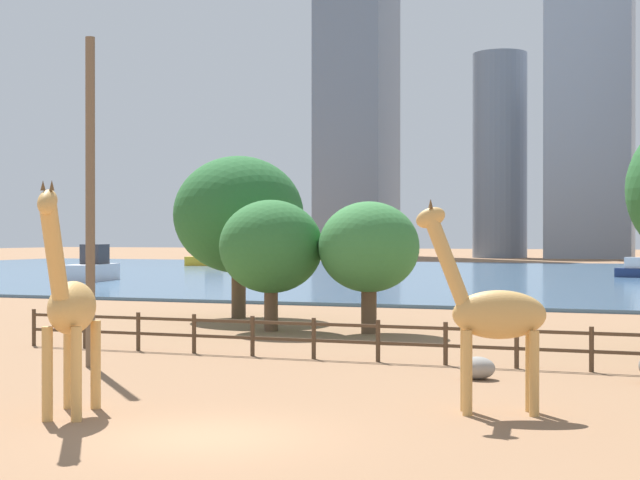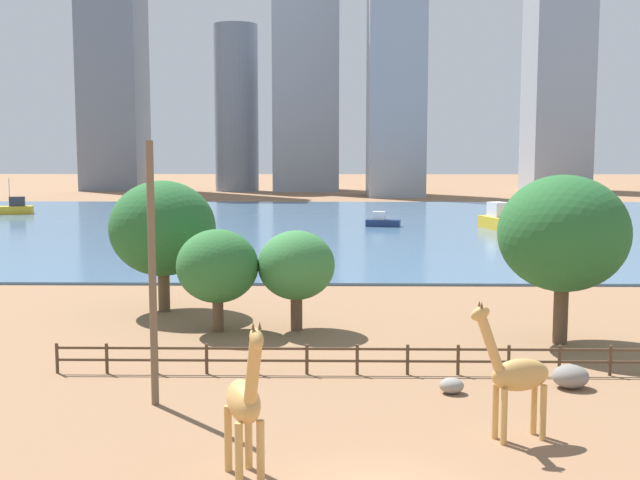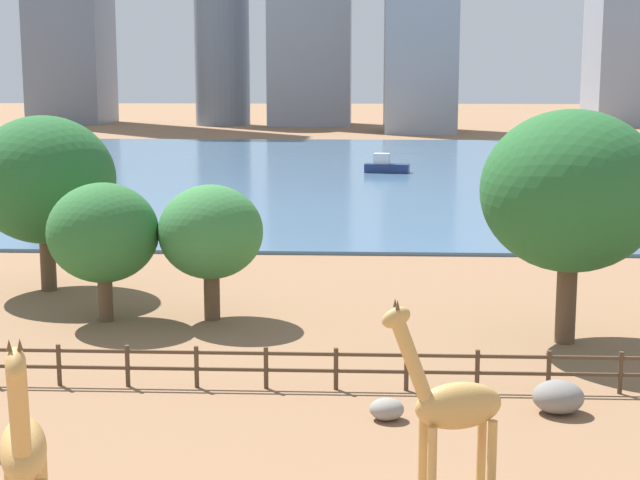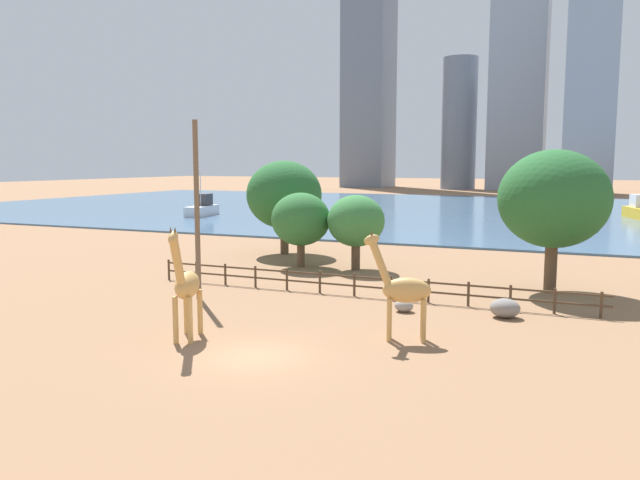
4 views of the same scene
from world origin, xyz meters
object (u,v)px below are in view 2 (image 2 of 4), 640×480
utility_pole (152,275)px  boat_tug (382,221)px  boulder_near_fence (570,376)px  tree_center_broad (563,234)px  giraffe_tall (516,375)px  boat_barge (501,220)px  giraffe_companion (245,403)px  tree_right_tall (163,229)px  boat_sailboat (13,208)px  boulder_by_pole (452,386)px  tree_left_large (296,266)px  tree_left_small (217,266)px

utility_pole → boat_tug: size_ratio=2.29×
boulder_near_fence → tree_center_broad: bearing=77.4°
giraffe_tall → boat_barge: bearing=-118.4°
giraffe_companion → tree_right_tall: bearing=178.4°
utility_pole → boulder_near_fence: size_ratio=6.75×
boulder_near_fence → tree_center_broad: (1.65, 7.39, 4.95)m
utility_pole → boat_sailboat: bearing=114.8°
boat_sailboat → utility_pole: bearing=100.0°
boulder_by_pole → boat_tug: size_ratio=0.22×
giraffe_companion → boat_sailboat: bearing=-173.3°
boat_sailboat → boat_tug: size_ratio=1.40×
giraffe_tall → utility_pole: utility_pole is taller
boulder_by_pole → boat_barge: 64.07m
giraffe_tall → utility_pole: 13.34m
tree_left_large → boat_sailboat: boat_sailboat is taller
giraffe_tall → boat_sailboat: size_ratio=0.78×
boulder_by_pole → boat_tug: 65.52m
boat_barge → giraffe_companion: bearing=-33.0°
boat_sailboat → boat_barge: boat_sailboat is taller
giraffe_tall → tree_left_large: bearing=-80.7°
boat_sailboat → boulder_near_fence: bearing=109.1°
giraffe_tall → tree_center_broad: (5.17, 13.17, 3.23)m
giraffe_tall → boat_sailboat: 102.17m
tree_left_large → boat_tug: 55.26m
tree_left_small → boat_barge: bearing=63.9°
boulder_by_pole → tree_left_small: tree_left_small is taller
tree_right_tall → boat_tug: size_ratio=1.79×
utility_pole → boat_barge: size_ratio=1.31×
utility_pole → tree_left_small: 12.11m
utility_pole → boat_barge: bearing=67.8°
boat_sailboat → boat_tug: bearing=146.4°
boulder_by_pole → boat_barge: (14.77, 62.34, 0.94)m
boat_barge → tree_center_broad: bearing=-24.5°
boulder_by_pole → tree_right_tall: 21.86m
giraffe_tall → tree_right_tall: (-15.88, 20.64, 2.70)m
giraffe_tall → tree_left_large: tree_left_large is taller
tree_left_large → utility_pole: bearing=-110.8°
giraffe_tall → tree_left_large: size_ratio=0.89×
boulder_by_pole → tree_right_tall: bearing=133.0°
boulder_by_pole → tree_right_tall: size_ratio=0.12×
tree_left_large → boat_tug: size_ratio=1.23×
tree_center_broad → boat_tug: bearing=95.2°
utility_pole → tree_right_tall: size_ratio=1.28×
tree_left_small → boat_sailboat: size_ratio=0.90×
boulder_by_pole → tree_left_large: 13.07m
tree_left_large → boat_sailboat: (-43.90, 72.21, -2.38)m
giraffe_companion → boat_barge: size_ratio=0.67×
giraffe_tall → utility_pole: (-12.60, 3.44, 2.71)m
boulder_near_fence → giraffe_companion: bearing=-142.2°
boulder_near_fence → tree_left_small: 18.50m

